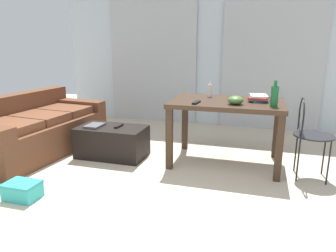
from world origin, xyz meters
name	(u,v)px	position (x,y,z in m)	size (l,w,h in m)	color
ground_plane	(174,170)	(0.00, 1.47, 0.00)	(8.98, 8.98, 0.00)	beige
wall_back	(210,48)	(0.00, 3.74, 1.31)	(5.27, 0.10, 2.61)	silver
curtains	(209,60)	(0.00, 3.66, 1.12)	(3.60, 0.03, 2.24)	#B2B7BC
couch	(35,130)	(-1.92, 1.58, 0.29)	(1.08, 1.91, 0.74)	brown
coffee_table	(112,142)	(-0.87, 1.69, 0.19)	(0.84, 0.49, 0.38)	black
craft_table	(227,110)	(0.51, 1.87, 0.65)	(1.26, 0.84, 0.75)	#382619
wire_chair	(308,129)	(1.36, 1.69, 0.53)	(0.40, 0.40, 0.85)	black
bottle_near	(274,96)	(1.01, 1.66, 0.86)	(0.08, 0.08, 0.27)	#195B2D
bottle_far	(210,90)	(0.27, 2.10, 0.83)	(0.06, 0.06, 0.18)	beige
bowl	(236,100)	(0.62, 1.67, 0.79)	(0.17, 0.17, 0.09)	#477033
book_stack	(259,98)	(0.85, 1.94, 0.79)	(0.24, 0.27, 0.07)	#1E668C
tv_remote_on_table	(196,102)	(0.20, 1.62, 0.76)	(0.05, 0.19, 0.02)	black
tv_remote_primary	(119,126)	(-0.78, 1.72, 0.39)	(0.04, 0.17, 0.02)	black
magazine	(95,126)	(-1.08, 1.64, 0.39)	(0.18, 0.25, 0.03)	#4C4C51
shoebox	(22,190)	(-1.15, 0.43, 0.08)	(0.30, 0.22, 0.16)	#33B2AD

